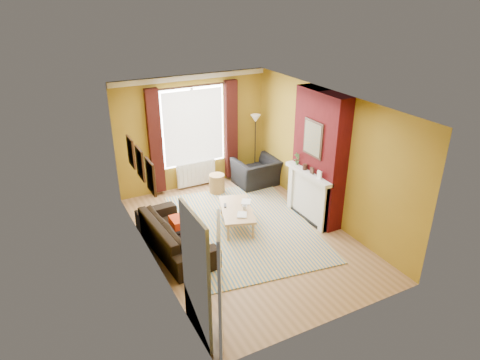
# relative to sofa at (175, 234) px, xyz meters

# --- Properties ---
(ground) EXTENTS (5.50, 5.50, 0.00)m
(ground) POSITION_rel_sofa_xyz_m (1.42, -0.24, -0.32)
(ground) COLOR brown
(ground) RESTS_ON ground
(room_walls) EXTENTS (3.82, 5.54, 2.83)m
(room_walls) POSITION_rel_sofa_xyz_m (2.06, 0.03, 1.07)
(room_walls) COLOR olive
(room_walls) RESTS_ON ground
(striped_rug) EXTENTS (3.20, 4.09, 0.02)m
(striped_rug) POSITION_rel_sofa_xyz_m (1.55, 0.09, -0.31)
(striped_rug) COLOR #33638E
(striped_rug) RESTS_ON ground
(sofa) EXTENTS (1.01, 2.23, 0.64)m
(sofa) POSITION_rel_sofa_xyz_m (0.00, 0.00, 0.00)
(sofa) COLOR black
(sofa) RESTS_ON ground
(armchair) EXTENTS (1.09, 0.96, 0.69)m
(armchair) POSITION_rel_sofa_xyz_m (2.82, 1.80, 0.03)
(armchair) COLOR black
(armchair) RESTS_ON ground
(coffee_table) EXTENTS (0.99, 1.39, 0.42)m
(coffee_table) POSITION_rel_sofa_xyz_m (1.43, 0.19, 0.06)
(coffee_table) COLOR tan
(coffee_table) RESTS_ON ground
(wicker_stool) EXTENTS (0.43, 0.43, 0.47)m
(wicker_stool) POSITION_rel_sofa_xyz_m (1.73, 1.85, -0.08)
(wicker_stool) COLOR olive
(wicker_stool) RESTS_ON ground
(floor_lamp) EXTENTS (0.33, 0.33, 1.73)m
(floor_lamp) POSITION_rel_sofa_xyz_m (2.97, 2.16, 1.04)
(floor_lamp) COLOR black
(floor_lamp) RESTS_ON ground
(book_a) EXTENTS (0.30, 0.32, 0.02)m
(book_a) POSITION_rel_sofa_xyz_m (1.31, -0.07, 0.11)
(book_a) COLOR #999999
(book_a) RESTS_ON coffee_table
(book_b) EXTENTS (0.31, 0.33, 0.02)m
(book_b) POSITION_rel_sofa_xyz_m (1.66, 0.41, 0.11)
(book_b) COLOR #999999
(book_b) RESTS_ON coffee_table
(mug) EXTENTS (0.13, 0.13, 0.10)m
(mug) POSITION_rel_sofa_xyz_m (1.56, 0.07, 0.15)
(mug) COLOR #999999
(mug) RESTS_ON coffee_table
(tv_remote) EXTENTS (0.12, 0.18, 0.02)m
(tv_remote) POSITION_rel_sofa_xyz_m (1.27, 0.40, 0.11)
(tv_remote) COLOR #28282B
(tv_remote) RESTS_ON coffee_table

